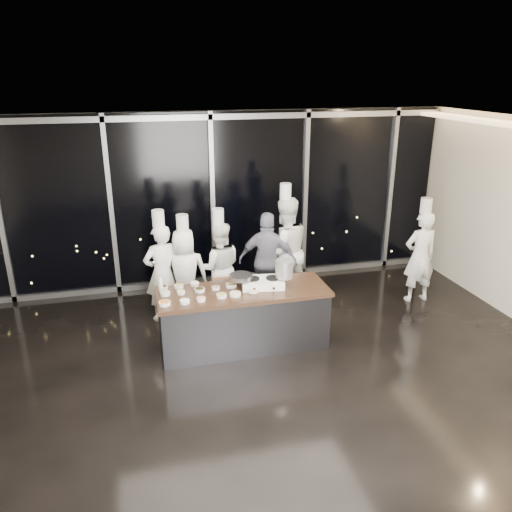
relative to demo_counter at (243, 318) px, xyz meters
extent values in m
plane|color=black|center=(0.00, -0.90, -0.45)|extent=(9.00, 9.00, 0.00)
cube|color=beige|center=(0.00, 2.60, 1.15)|extent=(9.00, 0.02, 3.20)
cube|color=beige|center=(0.00, -4.40, 1.15)|extent=(9.00, 0.02, 3.20)
cube|color=beige|center=(0.00, -0.90, 2.75)|extent=(9.00, 7.00, 0.02)
cube|color=black|center=(0.00, 2.54, 1.15)|extent=(8.90, 0.04, 3.18)
cube|color=gray|center=(0.00, 2.49, 2.65)|extent=(8.90, 0.08, 0.10)
cube|color=gray|center=(0.00, 2.49, -0.40)|extent=(8.90, 0.08, 0.10)
cube|color=gray|center=(-1.80, 2.49, 1.15)|extent=(0.08, 0.08, 3.20)
cube|color=gray|center=(0.00, 2.49, 1.15)|extent=(0.08, 0.08, 3.20)
cube|color=gray|center=(1.80, 2.49, 1.15)|extent=(0.08, 0.08, 3.20)
cube|color=gray|center=(3.60, 2.49, 1.15)|extent=(0.08, 0.08, 3.20)
cube|color=#37373C|center=(0.00, 0.00, -0.03)|extent=(2.40, 0.80, 0.84)
cube|color=#412B1B|center=(0.00, 0.00, 0.42)|extent=(2.46, 0.86, 0.06)
cube|color=white|center=(0.30, 0.05, 0.51)|extent=(0.65, 0.46, 0.12)
cylinder|color=black|center=(0.16, 0.08, 0.58)|extent=(0.23, 0.23, 0.02)
cylinder|color=black|center=(0.45, 0.03, 0.58)|extent=(0.23, 0.23, 0.02)
cylinder|color=black|center=(0.14, -0.12, 0.50)|extent=(0.04, 0.03, 0.04)
cylinder|color=black|center=(0.41, -0.16, 0.50)|extent=(0.04, 0.03, 0.04)
cylinder|color=gray|center=(-0.01, 0.10, 0.62)|extent=(0.39, 0.39, 0.06)
cube|color=#4C2B14|center=(-0.30, 0.15, 0.62)|extent=(0.25, 0.07, 0.02)
cylinder|color=#AFAFB2|center=(0.61, 0.00, 0.72)|extent=(0.30, 0.30, 0.26)
cylinder|color=silver|center=(-1.12, -0.21, 0.47)|extent=(0.16, 0.16, 0.04)
cylinder|color=#CA6A21|center=(-1.12, -0.21, 0.49)|extent=(0.13, 0.13, 0.01)
cylinder|color=silver|center=(-1.09, 0.10, 0.47)|extent=(0.14, 0.14, 0.04)
cylinder|color=#C8B68D|center=(-1.09, 0.10, 0.49)|extent=(0.11, 0.11, 0.01)
cylinder|color=silver|center=(-1.10, 0.32, 0.47)|extent=(0.13, 0.13, 0.04)
cylinder|color=#341B0F|center=(-1.10, 0.32, 0.49)|extent=(0.10, 0.10, 0.01)
cylinder|color=silver|center=(-0.86, -0.22, 0.47)|extent=(0.13, 0.13, 0.04)
cylinder|color=white|center=(-0.86, -0.22, 0.49)|extent=(0.11, 0.11, 0.01)
cylinder|color=silver|center=(-0.87, 0.09, 0.47)|extent=(0.11, 0.11, 0.04)
cylinder|color=#BFBF5F|center=(-0.87, 0.09, 0.49)|extent=(0.09, 0.09, 0.01)
cylinder|color=silver|center=(-0.88, 0.31, 0.47)|extent=(0.13, 0.13, 0.04)
cylinder|color=#9C8A4E|center=(-0.88, 0.31, 0.49)|extent=(0.11, 0.11, 0.01)
cylinder|color=silver|center=(-0.63, -0.20, 0.47)|extent=(0.12, 0.12, 0.04)
cylinder|color=#F07D63|center=(-0.63, -0.20, 0.49)|extent=(0.10, 0.10, 0.01)
cylinder|color=silver|center=(-0.61, 0.11, 0.47)|extent=(0.15, 0.15, 0.04)
cylinder|color=black|center=(-0.61, 0.11, 0.49)|extent=(0.12, 0.12, 0.01)
cylinder|color=silver|center=(-0.65, 0.34, 0.47)|extent=(0.13, 0.13, 0.04)
cylinder|color=silver|center=(-0.65, 0.34, 0.49)|extent=(0.11, 0.11, 0.01)
cylinder|color=silver|center=(-0.34, -0.16, 0.47)|extent=(0.14, 0.14, 0.04)
cylinder|color=#B09346|center=(-0.34, -0.16, 0.49)|extent=(0.12, 0.12, 0.01)
cylinder|color=silver|center=(-0.37, 0.12, 0.47)|extent=(0.12, 0.12, 0.04)
cylinder|color=#9E695A|center=(-0.37, 0.12, 0.49)|extent=(0.10, 0.10, 0.01)
cylinder|color=silver|center=(-0.15, -0.16, 0.47)|extent=(0.16, 0.16, 0.04)
cylinder|color=beige|center=(-0.15, -0.16, 0.49)|extent=(0.13, 0.13, 0.01)
cylinder|color=silver|center=(-0.14, 0.16, 0.47)|extent=(0.16, 0.16, 0.04)
cylinder|color=#9A7546|center=(-0.14, 0.16, 0.49)|extent=(0.13, 0.13, 0.01)
cylinder|color=silver|center=(0.12, -0.09, 0.47)|extent=(0.16, 0.16, 0.04)
cylinder|color=#D27B46|center=(0.12, -0.09, 0.49)|extent=(0.13, 0.13, 0.01)
cylinder|color=silver|center=(-1.14, 0.27, 0.53)|extent=(0.06, 0.06, 0.17)
cone|color=silver|center=(-1.14, 0.27, 0.65)|extent=(0.05, 0.05, 0.06)
imported|color=white|center=(-1.07, 1.18, 0.35)|extent=(0.68, 0.54, 1.61)
cylinder|color=silver|center=(-1.07, 1.18, 1.26)|extent=(0.24, 0.24, 0.26)
imported|color=white|center=(-0.70, 1.16, 0.31)|extent=(0.76, 0.51, 1.52)
cylinder|color=silver|center=(-0.70, 1.16, 1.17)|extent=(0.20, 0.20, 0.26)
imported|color=white|center=(-0.12, 1.26, 0.32)|extent=(0.81, 0.66, 1.55)
cylinder|color=silver|center=(-0.12, 1.26, 1.20)|extent=(0.21, 0.21, 0.26)
imported|color=#131334|center=(0.69, 1.17, 0.39)|extent=(1.07, 0.75, 1.69)
imported|color=white|center=(1.03, 1.32, 0.49)|extent=(1.00, 0.83, 1.89)
cylinder|color=silver|center=(1.03, 1.32, 1.54)|extent=(0.21, 0.21, 0.26)
imported|color=white|center=(3.33, 0.80, 0.36)|extent=(0.60, 0.40, 1.63)
cylinder|color=silver|center=(3.33, 0.80, 1.28)|extent=(0.19, 0.19, 0.26)
camera|label=1|loc=(-1.43, -6.36, 3.38)|focal=35.00mm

